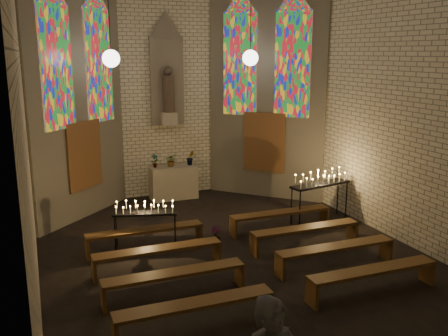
{
  "coord_description": "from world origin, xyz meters",
  "views": [
    {
      "loc": [
        -3.91,
        -8.73,
        4.35
      ],
      "look_at": [
        0.15,
        1.62,
        1.77
      ],
      "focal_mm": 40.0,
      "sensor_mm": 36.0,
      "label": 1
    }
  ],
  "objects": [
    {
      "name": "room",
      "position": [
        -0.0,
        3.37,
        3.72
      ],
      "size": [
        8.22,
        12.43,
        7.0
      ],
      "color": "#F1E8CA",
      "rests_on": "ground"
    },
    {
      "name": "votive_stand_left",
      "position": [
        -1.67,
        1.88,
        0.9
      ],
      "size": [
        1.47,
        0.73,
        1.05
      ],
      "rotation": [
        0.0,
        0.0,
        -0.29
      ],
      "color": "black",
      "rests_on": "ground"
    },
    {
      "name": "flower_vase_right",
      "position": [
        0.55,
        5.45,
        1.22
      ],
      "size": [
        0.26,
        0.21,
        0.44
      ],
      "primitive_type": "imported",
      "rotation": [
        0.0,
        0.0,
        0.07
      ],
      "color": "#4C723F",
      "rests_on": "altar"
    },
    {
      "name": "pew_left_0",
      "position": [
        -1.71,
        1.74,
        0.41
      ],
      "size": [
        2.61,
        0.38,
        0.5
      ],
      "rotation": [
        0.0,
        0.0,
        0.0
      ],
      "color": "brown",
      "rests_on": "ground"
    },
    {
      "name": "pew_left_2",
      "position": [
        -1.71,
        -0.66,
        0.41
      ],
      "size": [
        2.61,
        0.38,
        0.5
      ],
      "rotation": [
        0.0,
        0.0,
        0.0
      ],
      "color": "brown",
      "rests_on": "ground"
    },
    {
      "name": "pew_right_0",
      "position": [
        1.71,
        1.74,
        0.41
      ],
      "size": [
        2.61,
        0.38,
        0.5
      ],
      "rotation": [
        0.0,
        0.0,
        -0.0
      ],
      "color": "brown",
      "rests_on": "ground"
    },
    {
      "name": "pew_right_1",
      "position": [
        1.71,
        0.54,
        0.41
      ],
      "size": [
        2.61,
        0.38,
        0.5
      ],
      "rotation": [
        0.0,
        0.0,
        -0.0
      ],
      "color": "brown",
      "rests_on": "ground"
    },
    {
      "name": "pew_right_2",
      "position": [
        1.71,
        -0.66,
        0.41
      ],
      "size": [
        2.61,
        0.38,
        0.5
      ],
      "rotation": [
        0.0,
        0.0,
        -0.0
      ],
      "color": "brown",
      "rests_on": "ground"
    },
    {
      "name": "floor",
      "position": [
        0.0,
        0.0,
        0.0
      ],
      "size": [
        12.0,
        12.0,
        0.0
      ],
      "primitive_type": "plane",
      "color": "black",
      "rests_on": "ground"
    },
    {
      "name": "votive_stand_right",
      "position": [
        3.0,
        2.02,
        1.09
      ],
      "size": [
        1.78,
        0.73,
        1.27
      ],
      "rotation": [
        0.0,
        0.0,
        0.19
      ],
      "color": "black",
      "rests_on": "ground"
    },
    {
      "name": "flower_vase_center",
      "position": [
        -0.05,
        5.46,
        1.19
      ],
      "size": [
        0.42,
        0.39,
        0.39
      ],
      "primitive_type": "imported",
      "rotation": [
        0.0,
        0.0,
        -0.31
      ],
      "color": "#4C723F",
      "rests_on": "altar"
    },
    {
      "name": "pew_left_3",
      "position": [
        -1.71,
        -1.86,
        0.41
      ],
      "size": [
        2.61,
        0.38,
        0.5
      ],
      "rotation": [
        0.0,
        0.0,
        0.0
      ],
      "color": "brown",
      "rests_on": "ground"
    },
    {
      "name": "flower_vase_left",
      "position": [
        -0.55,
        5.49,
        1.21
      ],
      "size": [
        0.26,
        0.21,
        0.42
      ],
      "primitive_type": "imported",
      "rotation": [
        0.0,
        0.0,
        0.32
      ],
      "color": "#4C723F",
      "rests_on": "altar"
    },
    {
      "name": "pew_right_3",
      "position": [
        1.71,
        -1.86,
        0.41
      ],
      "size": [
        2.61,
        0.38,
        0.5
      ],
      "rotation": [
        0.0,
        0.0,
        -0.0
      ],
      "color": "brown",
      "rests_on": "ground"
    },
    {
      "name": "aisle_flower_pot",
      "position": [
        -0.13,
        1.46,
        0.21
      ],
      "size": [
        0.27,
        0.27,
        0.42
      ],
      "primitive_type": "imported",
      "rotation": [
        0.0,
        0.0,
        -0.16
      ],
      "color": "#4C723F",
      "rests_on": "ground"
    },
    {
      "name": "pew_left_1",
      "position": [
        -1.71,
        0.54,
        0.41
      ],
      "size": [
        2.61,
        0.38,
        0.5
      ],
      "rotation": [
        0.0,
        0.0,
        0.0
      ],
      "color": "brown",
      "rests_on": "ground"
    },
    {
      "name": "altar",
      "position": [
        0.0,
        5.45,
        0.5
      ],
      "size": [
        1.4,
        0.6,
        1.0
      ],
      "primitive_type": "cube",
      "color": "beige",
      "rests_on": "ground"
    }
  ]
}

